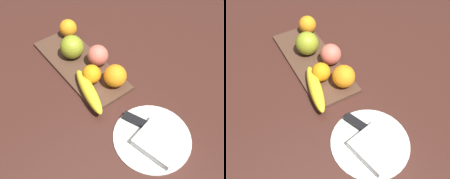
{
  "view_description": "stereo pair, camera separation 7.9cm",
  "coord_description": "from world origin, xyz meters",
  "views": [
    {
      "loc": [
        0.54,
        -0.28,
        0.65
      ],
      "look_at": [
        0.15,
        0.03,
        0.04
      ],
      "focal_mm": 40.78,
      "sensor_mm": 36.0,
      "label": 1
    },
    {
      "loc": [
        0.59,
        -0.22,
        0.65
      ],
      "look_at": [
        0.15,
        0.03,
        0.04
      ],
      "focal_mm": 40.78,
      "sensor_mm": 36.0,
      "label": 2
    }
  ],
  "objects": [
    {
      "name": "ground_plane",
      "position": [
        0.0,
        0.0,
        0.0
      ],
      "size": [
        2.4,
        2.4,
        0.0
      ],
      "primitive_type": "plane",
      "color": "#3F211B"
    },
    {
      "name": "fruit_tray",
      "position": [
        -0.04,
        0.03,
        0.01
      ],
      "size": [
        0.41,
        0.16,
        0.01
      ],
      "primitive_type": "cube",
      "color": "#4F3527",
      "rests_on": "ground_plane"
    },
    {
      "name": "apple",
      "position": [
        -0.09,
        0.03,
        0.05
      ],
      "size": [
        0.08,
        0.08,
        0.08
      ],
      "primitive_type": "sphere",
      "color": "olive",
      "rests_on": "fruit_tray"
    },
    {
      "name": "banana",
      "position": [
        0.1,
        -0.03,
        0.03
      ],
      "size": [
        0.2,
        0.08,
        0.04
      ],
      "primitive_type": "ellipsoid",
      "rotation": [
        0.0,
        0.0,
        -0.23
      ],
      "color": "yellow",
      "rests_on": "fruit_tray"
    },
    {
      "name": "orange_near_apple",
      "position": [
        0.05,
        0.02,
        0.04
      ],
      "size": [
        0.06,
        0.06,
        0.06
      ],
      "primitive_type": "sphere",
      "color": "orange",
      "rests_on": "fruit_tray"
    },
    {
      "name": "orange_near_banana",
      "position": [
        0.11,
        0.07,
        0.05
      ],
      "size": [
        0.07,
        0.07,
        0.07
      ],
      "primitive_type": "sphere",
      "color": "orange",
      "rests_on": "fruit_tray"
    },
    {
      "name": "orange_center",
      "position": [
        -0.2,
        0.09,
        0.05
      ],
      "size": [
        0.07,
        0.07,
        0.07
      ],
      "primitive_type": "sphere",
      "color": "orange",
      "rests_on": "fruit_tray"
    },
    {
      "name": "peach",
      "position": [
        0.0,
        0.08,
        0.05
      ],
      "size": [
        0.07,
        0.07,
        0.07
      ],
      "primitive_type": "sphere",
      "color": "#D66957",
      "rests_on": "fruit_tray"
    },
    {
      "name": "dinner_plate",
      "position": [
        0.33,
        0.03,
        0.0
      ],
      "size": [
        0.22,
        0.22,
        0.01
      ],
      "primitive_type": "cylinder",
      "color": "white",
      "rests_on": "ground_plane"
    },
    {
      "name": "folded_napkin",
      "position": [
        0.36,
        0.03,
        0.02
      ],
      "size": [
        0.14,
        0.13,
        0.02
      ],
      "primitive_type": "cube",
      "rotation": [
        0.0,
        0.0,
        0.2
      ],
      "color": "white",
      "rests_on": "dinner_plate"
    },
    {
      "name": "knife",
      "position": [
        0.28,
        0.03,
        0.01
      ],
      "size": [
        0.18,
        0.09,
        0.01
      ],
      "rotation": [
        0.0,
        0.0,
        0.37
      ],
      "color": "silver",
      "rests_on": "dinner_plate"
    }
  ]
}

